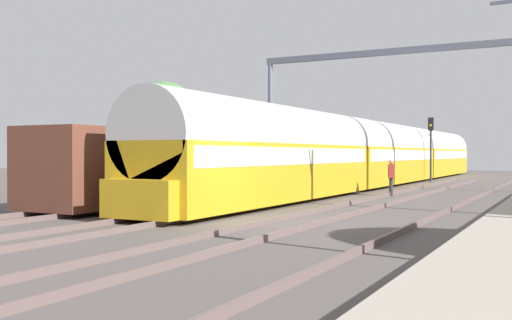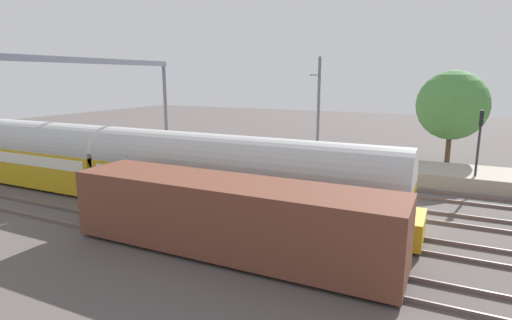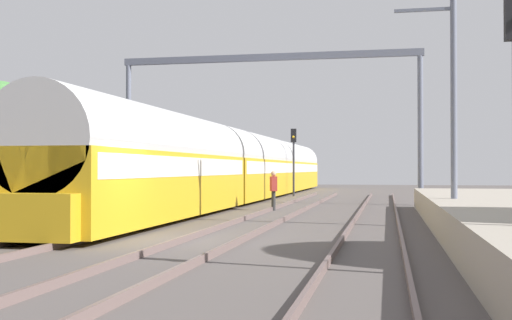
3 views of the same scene
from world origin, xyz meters
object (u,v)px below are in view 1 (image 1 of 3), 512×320
(freight_car, at_px, (165,166))
(person_crossing, at_px, (391,174))
(railway_signal_far, at_px, (431,140))
(catenary_gantry, at_px, (395,84))
(passenger_train, at_px, (384,154))

(freight_car, xyz_separation_m, person_crossing, (7.03, 8.03, -0.44))
(freight_car, bearing_deg, railway_signal_far, 75.98)
(catenary_gantry, bearing_deg, person_crossing, -77.09)
(freight_car, distance_m, person_crossing, 10.68)
(freight_car, relative_size, catenary_gantry, 0.82)
(freight_car, height_order, railway_signal_far, railway_signal_far)
(person_crossing, height_order, catenary_gantry, catenary_gantry)
(railway_signal_far, bearing_deg, freight_car, -104.02)
(railway_signal_far, bearing_deg, person_crossing, -85.20)
(passenger_train, distance_m, person_crossing, 10.60)
(person_crossing, relative_size, catenary_gantry, 0.11)
(person_crossing, distance_m, catenary_gantry, 7.43)
(passenger_train, relative_size, freight_car, 3.78)
(passenger_train, bearing_deg, railway_signal_far, 68.98)
(person_crossing, height_order, railway_signal_far, railway_signal_far)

